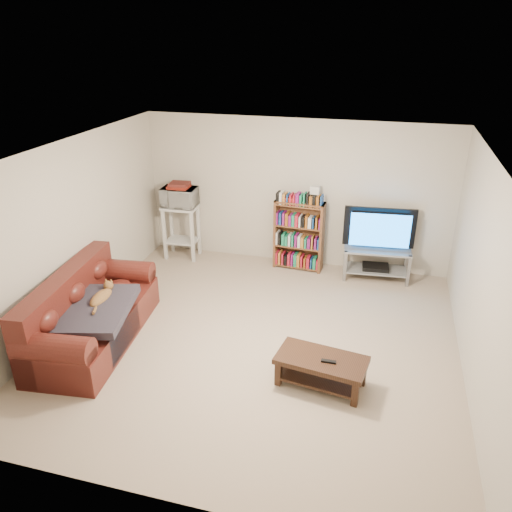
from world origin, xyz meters
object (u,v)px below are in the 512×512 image
(bookshelf, at_px, (299,234))
(tv_stand, at_px, (376,258))
(sofa, at_px, (89,318))
(coffee_table, at_px, (321,366))

(bookshelf, bearing_deg, tv_stand, 1.55)
(tv_stand, xyz_separation_m, bookshelf, (-1.26, 0.05, 0.25))
(sofa, bearing_deg, tv_stand, 32.24)
(sofa, distance_m, bookshelf, 3.52)
(sofa, relative_size, bookshelf, 1.92)
(sofa, distance_m, tv_stand, 4.37)
(sofa, distance_m, coffee_table, 2.97)
(coffee_table, relative_size, bookshelf, 0.90)
(sofa, xyz_separation_m, tv_stand, (3.42, 2.72, 0.02))
(tv_stand, bearing_deg, bookshelf, 172.85)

